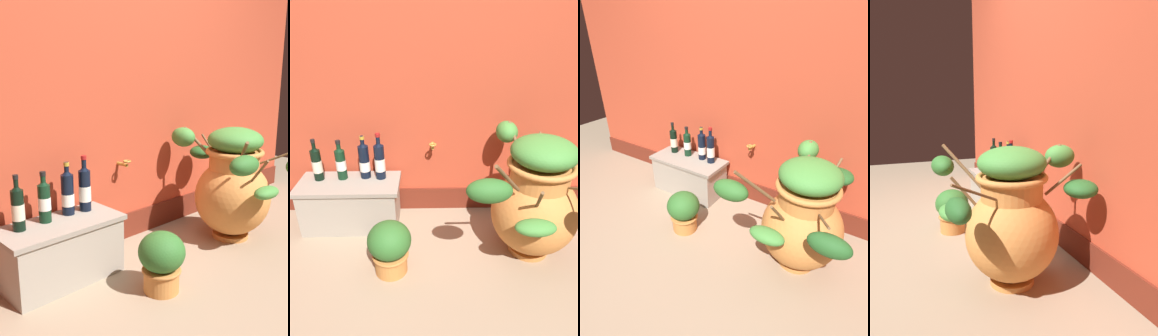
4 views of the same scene
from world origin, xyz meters
TOP-DOWN VIEW (x-y plane):
  - ground_plane at (0.00, 0.00)m, footprint 7.00×7.00m
  - back_wall at (-0.00, 1.20)m, footprint 4.40×0.33m
  - terracotta_urn at (0.61, 0.57)m, footprint 0.85×0.91m
  - stone_ledge at (-0.66, 0.89)m, footprint 0.74×0.35m
  - wine_bottle_left at (-0.54, 0.97)m, footprint 0.08×0.08m
  - wine_bottle_middle at (-0.88, 0.94)m, footprint 0.07×0.07m
  - wine_bottle_right at (-0.43, 0.96)m, footprint 0.08×0.08m
  - wine_bottle_back at (-0.71, 0.96)m, footprint 0.07×0.07m
  - potted_shrub at (-0.31, 0.39)m, footprint 0.27×0.27m

SIDE VIEW (x-z plane):
  - ground_plane at x=0.00m, z-range 0.00..0.00m
  - potted_shrub at x=-0.31m, z-range 0.02..0.37m
  - stone_ledge at x=-0.66m, z-range 0.01..0.38m
  - terracotta_urn at x=0.61m, z-range 0.00..0.83m
  - wine_bottle_middle at x=-0.88m, z-range 0.34..0.66m
  - wine_bottle_back at x=-0.71m, z-range 0.35..0.65m
  - wine_bottle_left at x=-0.54m, z-range 0.35..0.67m
  - wine_bottle_right at x=-0.43m, z-range 0.34..0.69m
  - back_wall at x=0.00m, z-range -0.01..2.59m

